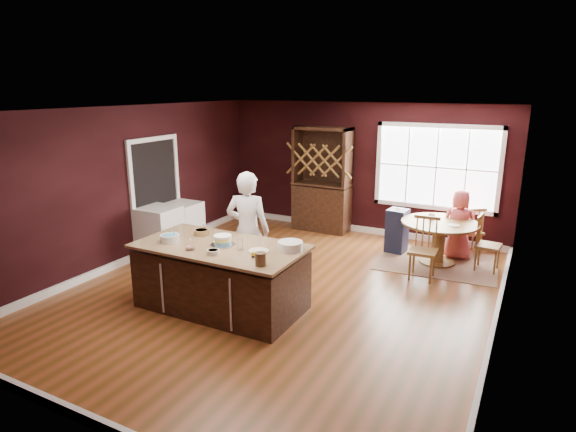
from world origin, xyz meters
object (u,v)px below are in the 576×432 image
at_px(chair_east, 489,243).
at_px(dryer, 183,225).
at_px(kitchen_island, 221,278).
at_px(chair_north, 470,230).
at_px(baker, 248,231).
at_px(chair_south, 423,249).
at_px(high_chair, 397,230).
at_px(layer_cake, 223,240).
at_px(washer, 160,233).
at_px(toddler, 402,209).
at_px(hutch, 322,180).
at_px(seated_woman, 459,224).
at_px(dining_table, 439,234).

relative_size(chair_east, dryer, 1.08).
height_order(kitchen_island, chair_north, kitchen_island).
height_order(baker, chair_south, baker).
bearing_deg(high_chair, chair_east, -1.29).
relative_size(layer_cake, chair_north, 0.38).
distance_m(chair_south, dryer, 4.44).
height_order(chair_south, washer, chair_south).
relative_size(kitchen_island, chair_north, 2.55).
height_order(kitchen_island, washer, washer).
distance_m(chair_north, toddler, 1.30).
bearing_deg(chair_south, chair_north, 70.57).
bearing_deg(dryer, layer_cake, -39.26).
height_order(kitchen_island, layer_cake, layer_cake).
distance_m(high_chair, washer, 4.33).
bearing_deg(kitchen_island, hutch, 94.08).
relative_size(baker, chair_east, 1.90).
bearing_deg(hutch, chair_south, -34.66).
xyz_separation_m(chair_north, washer, (-4.91, -2.82, 0.01)).
xyz_separation_m(baker, high_chair, (1.58, 2.65, -0.48)).
bearing_deg(baker, chair_north, -146.13).
distance_m(chair_east, dryer, 5.48).
xyz_separation_m(kitchen_island, hutch, (-0.29, 4.11, 0.66)).
height_order(kitchen_island, seated_woman, seated_woman).
distance_m(toddler, hutch, 1.98).
relative_size(baker, toddler, 6.98).
height_order(baker, high_chair, baker).
relative_size(dining_table, seated_woman, 1.04).
bearing_deg(seated_woman, toddler, -10.51).
bearing_deg(chair_east, dryer, 109.57).
bearing_deg(hutch, chair_east, -14.34).
bearing_deg(layer_cake, dryer, 140.74).
distance_m(seated_woman, dryer, 5.08).
bearing_deg(kitchen_island, chair_north, 55.41).
xyz_separation_m(chair_south, high_chair, (-0.71, 1.09, -0.08)).
bearing_deg(hutch, washer, -122.33).
bearing_deg(baker, chair_south, -160.70).
xyz_separation_m(chair_north, dryer, (-4.91, -2.18, -0.01)).
bearing_deg(dryer, seated_woman, 20.88).
distance_m(chair_north, high_chair, 1.34).
height_order(chair_east, chair_south, chair_south).
relative_size(kitchen_island, baker, 1.28).
distance_m(layer_cake, dryer, 2.88).
bearing_deg(dining_table, baker, -134.75).
xyz_separation_m(chair_east, chair_south, (-0.89, -0.88, 0.03)).
distance_m(baker, high_chair, 3.13).
bearing_deg(washer, hutch, 57.67).
height_order(dining_table, chair_south, chair_south).
xyz_separation_m(kitchen_island, chair_north, (2.75, 3.99, 0.02)).
bearing_deg(seated_woman, dining_table, 44.18).
bearing_deg(high_chair, seated_woman, 15.66).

